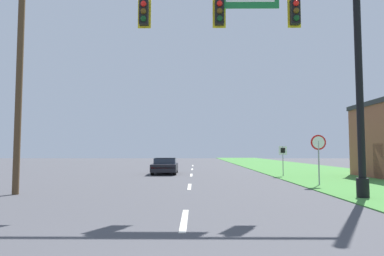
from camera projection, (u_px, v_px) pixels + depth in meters
The scene contains 7 objects.
grass_verge_right at pixel (303, 169), 32.42m from camera, with size 10.00×110.00×0.04m.
road_center_line at pixel (191, 175), 24.53m from camera, with size 0.16×34.80×0.01m.
signal_mast at pixel (294, 52), 12.84m from camera, with size 9.29×0.47×8.65m.
car_ahead at pixel (165, 166), 26.03m from camera, with size 1.88×4.35×1.19m.
stop_sign at pixel (318, 148), 17.13m from camera, with size 0.76×0.07×2.50m.
route_sign_post at pixel (283, 154), 23.43m from camera, with size 0.55×0.06×2.03m.
utility_pole_near at pixel (20, 72), 13.95m from camera, with size 1.80×0.26×9.55m.
Camera 1 is at (0.27, -2.70, 1.72)m, focal length 32.00 mm.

